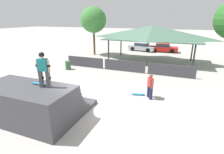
{
  "coord_description": "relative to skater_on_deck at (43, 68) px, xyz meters",
  "views": [
    {
      "loc": [
        4.04,
        -7.2,
        4.89
      ],
      "look_at": [
        -0.2,
        3.54,
        0.99
      ],
      "focal_mm": 28.0,
      "sensor_mm": 36.0,
      "label": 1
    }
  ],
  "objects": [
    {
      "name": "ground_plane",
      "position": [
        1.68,
        1.24,
        -2.76
      ],
      "size": [
        160.0,
        160.0,
        0.0
      ],
      "primitive_type": "plane",
      "color": "#ADA8A0"
    },
    {
      "name": "quarter_pipe_ramp",
      "position": [
        -0.98,
        -0.01,
        -1.95
      ],
      "size": [
        4.7,
        4.02,
        1.79
      ],
      "color": "#424247",
      "rests_on": "ground"
    },
    {
      "name": "skater_on_deck",
      "position": [
        0.0,
        0.0,
        0.0
      ],
      "size": [
        0.72,
        0.33,
        1.68
      ],
      "rotation": [
        0.0,
        0.0,
        0.24
      ],
      "color": "#4C4C51",
      "rests_on": "quarter_pipe_ramp"
    },
    {
      "name": "skateboard_on_deck",
      "position": [
        -0.52,
        0.15,
        -0.9
      ],
      "size": [
        0.8,
        0.24,
        0.09
      ],
      "rotation": [
        0.0,
        0.0,
        -0.05
      ],
      "color": "green",
      "rests_on": "quarter_pipe_ramp"
    },
    {
      "name": "bystander_walking",
      "position": [
        4.2,
        4.44,
        -1.85
      ],
      "size": [
        0.45,
        0.6,
        1.63
      ],
      "rotation": [
        0.0,
        0.0,
        2.16
      ],
      "color": "#1E2347",
      "rests_on": "ground"
    },
    {
      "name": "skateboard_on_ground",
      "position": [
        3.45,
        4.64,
        -2.7
      ],
      "size": [
        0.86,
        0.4,
        0.09
      ],
      "rotation": [
        0.0,
        0.0,
        0.25
      ],
      "color": "blue",
      "rests_on": "ground"
    },
    {
      "name": "barrier_fence",
      "position": [
        0.86,
        9.58,
        -2.23
      ],
      "size": [
        12.64,
        0.12,
        1.05
      ],
      "color": "#3D3D42",
      "rests_on": "ground"
    },
    {
      "name": "pavilion_shelter",
      "position": [
        2.53,
        14.63,
        0.58
      ],
      "size": [
        10.55,
        5.22,
        4.14
      ],
      "color": "#2D2D33",
      "rests_on": "ground"
    },
    {
      "name": "tree_beside_pavilion",
      "position": [
        -5.57,
        15.9,
        1.91
      ],
      "size": [
        3.43,
        3.43,
        6.4
      ],
      "color": "brown",
      "rests_on": "ground"
    },
    {
      "name": "trash_bin",
      "position": [
        -4.56,
        8.11,
        -2.33
      ],
      "size": [
        0.52,
        0.52,
        0.85
      ],
      "primitive_type": "cylinder",
      "color": "#385B3D",
      "rests_on": "ground"
    },
    {
      "name": "parked_car_silver",
      "position": [
        0.05,
        21.26,
        -2.15
      ],
      "size": [
        4.39,
        2.45,
        1.27
      ],
      "rotation": [
        0.0,
        0.0,
        -0.18
      ],
      "color": "#A8AAAF",
      "rests_on": "ground"
    },
    {
      "name": "parked_car_red",
      "position": [
        3.24,
        21.56,
        -2.15
      ],
      "size": [
        4.23,
        1.74,
        1.27
      ],
      "rotation": [
        0.0,
        0.0,
        0.01
      ],
      "color": "red",
      "rests_on": "ground"
    }
  ]
}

